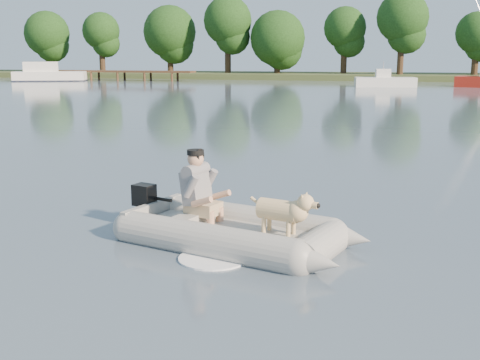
% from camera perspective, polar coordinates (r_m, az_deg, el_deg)
% --- Properties ---
extents(water, '(160.00, 160.00, 0.00)m').
position_cam_1_polar(water, '(8.52, -2.55, -7.28)').
color(water, slate).
rests_on(water, ground).
extents(shore_bank, '(160.00, 12.00, 0.70)m').
position_cam_1_polar(shore_bank, '(69.81, 11.77, 9.57)').
color(shore_bank, '#47512D').
rests_on(shore_bank, water).
extents(dock, '(18.00, 2.00, 1.04)m').
position_cam_1_polar(dock, '(66.11, -12.02, 9.67)').
color(dock, '#4C331E').
rests_on(dock, water).
extents(treeline, '(92.36, 7.35, 9.27)m').
position_cam_1_polar(treeline, '(69.12, 19.12, 13.39)').
color(treeline, '#332316').
rests_on(treeline, shore_bank).
extents(dinghy, '(5.91, 5.11, 1.45)m').
position_cam_1_polar(dinghy, '(8.90, -0.36, -2.22)').
color(dinghy, gray).
rests_on(dinghy, water).
extents(man, '(0.92, 0.85, 1.13)m').
position_cam_1_polar(man, '(9.29, -4.09, -0.45)').
color(man, slate).
rests_on(man, dinghy).
extents(dog, '(1.04, 0.62, 0.65)m').
position_cam_1_polar(dog, '(8.65, 3.70, -3.22)').
color(dog, tan).
rests_on(dog, dinghy).
extents(outboard_motor, '(0.50, 0.42, 0.83)m').
position_cam_1_polar(outboard_motor, '(9.95, -9.04, -2.62)').
color(outboard_motor, black).
rests_on(outboard_motor, dinghy).
extents(cabin_cruiser, '(8.01, 5.00, 2.33)m').
position_cam_1_polar(cabin_cruiser, '(66.11, -17.58, 9.79)').
color(cabin_cruiser, white).
rests_on(cabin_cruiser, water).
extents(motorboat, '(5.51, 2.76, 2.23)m').
position_cam_1_polar(motorboat, '(53.54, 13.62, 9.67)').
color(motorboat, white).
rests_on(motorboat, water).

